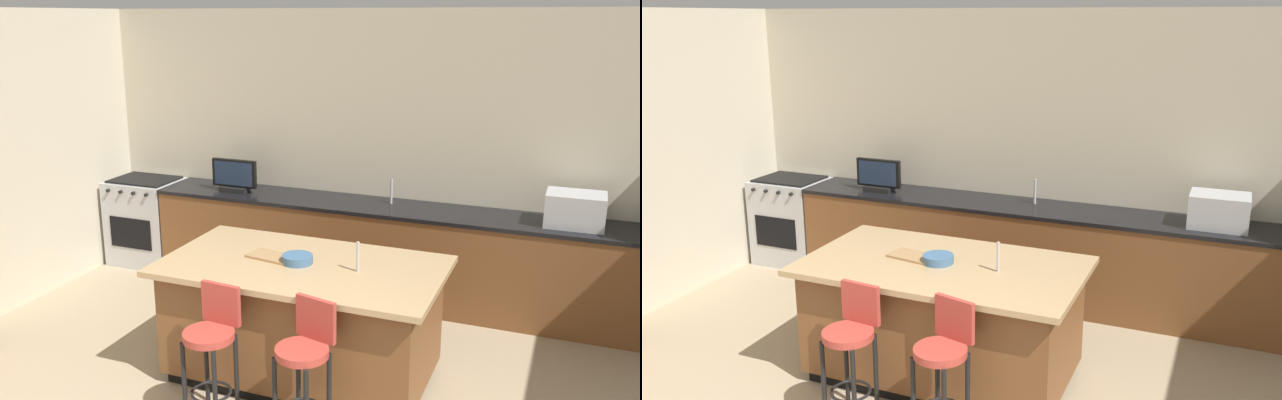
{
  "view_description": "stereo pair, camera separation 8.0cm",
  "coord_description": "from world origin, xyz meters",
  "views": [
    {
      "loc": [
        1.53,
        -2.2,
        2.66
      ],
      "look_at": [
        -0.4,
        2.64,
        1.22
      ],
      "focal_mm": 37.75,
      "sensor_mm": 36.0,
      "label": 1
    },
    {
      "loc": [
        1.61,
        -2.17,
        2.66
      ],
      "look_at": [
        -0.4,
        2.64,
        1.22
      ],
      "focal_mm": 37.75,
      "sensor_mm": 36.0,
      "label": 2
    }
  ],
  "objects": [
    {
      "name": "cutting_board",
      "position": [
        -0.54,
        2.04,
        0.92
      ],
      "size": [
        0.41,
        0.26,
        0.02
      ],
      "primitive_type": "cube",
      "rotation": [
        0.0,
        0.0,
        -0.16
      ],
      "color": "#A87F51",
      "rests_on": "kitchen_island"
    },
    {
      "name": "sink_faucet_island",
      "position": [
        0.13,
        2.02,
        1.02
      ],
      "size": [
        0.02,
        0.02,
        0.22
      ],
      "primitive_type": "cylinder",
      "color": "#B2B2B7",
      "rests_on": "kitchen_island"
    },
    {
      "name": "bar_stool_right",
      "position": [
        0.04,
        1.28,
        0.56
      ],
      "size": [
        0.35,
        0.37,
        0.95
      ],
      "rotation": [
        0.0,
        0.0,
        -0.24
      ],
      "color": "#B23D33",
      "rests_on": "ground_plane"
    },
    {
      "name": "counter_back",
      "position": [
        -0.09,
        3.66,
        0.46
      ],
      "size": [
        4.8,
        0.62,
        0.93
      ],
      "color": "brown",
      "rests_on": "ground_plane"
    },
    {
      "name": "tv_monitor",
      "position": [
        -1.72,
        3.61,
        1.08
      ],
      "size": [
        0.48,
        0.16,
        0.33
      ],
      "color": "black",
      "rests_on": "counter_back"
    },
    {
      "name": "sink_faucet_back",
      "position": [
        -0.13,
        3.76,
        1.05
      ],
      "size": [
        0.02,
        0.02,
        0.24
      ],
      "primitive_type": "cylinder",
      "color": "#B2B2B7",
      "rests_on": "counter_back"
    },
    {
      "name": "bar_stool_left",
      "position": [
        -0.61,
        1.25,
        0.57
      ],
      "size": [
        0.34,
        0.35,
        0.95
      ],
      "rotation": [
        0.0,
        0.0,
        -0.09
      ],
      "color": "#B23D33",
      "rests_on": "ground_plane"
    },
    {
      "name": "fruit_bowl",
      "position": [
        -0.33,
        2.01,
        0.94
      ],
      "size": [
        0.23,
        0.23,
        0.06
      ],
      "primitive_type": "cylinder",
      "color": "#3F668C",
      "rests_on": "kitchen_island"
    },
    {
      "name": "microwave",
      "position": [
        1.51,
        3.66,
        1.07
      ],
      "size": [
        0.48,
        0.36,
        0.29
      ],
      "primitive_type": "cube",
      "color": "#B7BABF",
      "rests_on": "counter_back"
    },
    {
      "name": "wall_back",
      "position": [
        0.0,
        4.04,
        1.36
      ],
      "size": [
        7.08,
        0.12,
        2.72
      ],
      "primitive_type": "cube",
      "color": "beige",
      "rests_on": "ground_plane"
    },
    {
      "name": "kitchen_island",
      "position": [
        -0.3,
        2.02,
        0.47
      ],
      "size": [
        2.05,
        1.17,
        0.91
      ],
      "color": "black",
      "rests_on": "ground_plane"
    },
    {
      "name": "range_oven",
      "position": [
        -2.86,
        3.66,
        0.47
      ],
      "size": [
        0.73,
        0.63,
        0.95
      ],
      "color": "#B7BABF",
      "rests_on": "ground_plane"
    }
  ]
}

